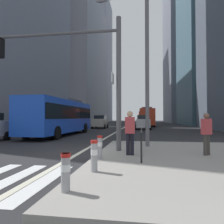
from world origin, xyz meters
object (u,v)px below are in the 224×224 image
(bollard_front, at_px, (66,170))
(bollard_left, at_px, (94,154))
(traffic_signal_gantry, at_px, (75,64))
(street_lamp_post, at_px, (147,47))
(pedestrian_walking, at_px, (207,132))
(car_oncoming_mid, at_px, (100,122))
(bollard_right, at_px, (100,146))
(city_bus_red_distant, at_px, (144,117))
(pedestrian_waiting, at_px, (130,130))
(car_receding_near, at_px, (143,122))
(city_bus_red_receding, at_px, (146,116))
(city_bus_blue_oncoming, at_px, (61,115))

(bollard_front, bearing_deg, bollard_left, 82.03)
(traffic_signal_gantry, distance_m, bollard_front, 6.44)
(street_lamp_post, height_order, pedestrian_walking, street_lamp_post)
(car_oncoming_mid, relative_size, bollard_front, 5.37)
(bollard_right, bearing_deg, car_oncoming_mid, 101.46)
(city_bus_red_distant, distance_m, bollard_front, 51.88)
(city_bus_red_distant, bearing_deg, pedestrian_walking, -87.64)
(pedestrian_walking, bearing_deg, city_bus_red_distant, 92.36)
(bollard_right, distance_m, pedestrian_waiting, 1.41)
(car_receding_near, height_order, bollard_left, car_receding_near)
(car_receding_near, height_order, bollard_front, car_receding_near)
(bollard_front, height_order, pedestrian_waiting, pedestrian_waiting)
(city_bus_red_receding, relative_size, bollard_front, 14.91)
(bollard_front, xyz_separation_m, bollard_right, (-0.00, 3.38, 0.03))
(car_oncoming_mid, distance_m, traffic_signal_gantry, 21.95)
(city_bus_red_receding, bearing_deg, pedestrian_walking, -86.85)
(street_lamp_post, bearing_deg, car_oncoming_mid, 108.13)
(street_lamp_post, distance_m, pedestrian_waiting, 4.96)
(street_lamp_post, bearing_deg, bollard_right, -117.96)
(bollard_front, bearing_deg, street_lamp_post, 75.17)
(city_bus_red_receding, bearing_deg, city_bus_blue_oncoming, -111.04)
(bollard_left, bearing_deg, traffic_signal_gantry, 116.31)
(car_receding_near, bearing_deg, bollard_left, -93.58)
(street_lamp_post, bearing_deg, city_bus_blue_oncoming, 136.57)
(bollard_left, bearing_deg, city_bus_blue_oncoming, 115.84)
(bollard_left, distance_m, pedestrian_waiting, 2.80)
(car_oncoming_mid, height_order, bollard_right, car_oncoming_mid)
(bollard_front, bearing_deg, bollard_right, 90.05)
(bollard_left, height_order, pedestrian_waiting, pedestrian_waiting)
(car_receding_near, relative_size, bollard_left, 5.29)
(street_lamp_post, bearing_deg, pedestrian_walking, -44.12)
(car_oncoming_mid, distance_m, street_lamp_post, 21.35)
(city_bus_blue_oncoming, distance_m, city_bus_red_distant, 38.70)
(car_oncoming_mid, bearing_deg, pedestrian_waiting, -75.61)
(car_receding_near, bearing_deg, street_lamp_post, -89.52)
(city_bus_red_receding, bearing_deg, traffic_signal_gantry, -97.45)
(city_bus_red_distant, relative_size, car_receding_near, 2.61)
(car_receding_near, height_order, pedestrian_walking, car_receding_near)
(traffic_signal_gantry, xyz_separation_m, bollard_right, (1.55, -1.77, -3.51))
(city_bus_red_distant, distance_m, street_lamp_post, 45.19)
(city_bus_red_receding, xyz_separation_m, city_bus_red_distant, (-0.27, 16.79, 0.00))
(city_bus_red_receding, height_order, pedestrian_waiting, city_bus_red_receding)
(pedestrian_waiting, bearing_deg, bollard_front, -104.01)
(car_oncoming_mid, bearing_deg, bollard_left, -78.87)
(city_bus_red_receding, distance_m, street_lamp_post, 28.47)
(traffic_signal_gantry, xyz_separation_m, bollard_front, (1.56, -5.15, -3.53))
(city_bus_red_distant, height_order, pedestrian_walking, city_bus_red_distant)
(city_bus_blue_oncoming, relative_size, car_receding_near, 2.42)
(car_oncoming_mid, height_order, bollard_left, car_oncoming_mid)
(city_bus_red_distant, bearing_deg, street_lamp_post, -90.36)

